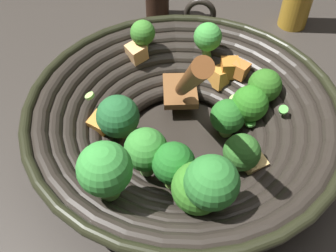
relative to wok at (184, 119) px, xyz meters
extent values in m
plane|color=#332D28|center=(0.00, 0.00, -0.06)|extent=(4.00, 4.00, 0.00)
cylinder|color=black|center=(0.00, 0.00, -0.05)|extent=(0.16, 0.16, 0.01)
torus|color=black|center=(0.00, 0.00, -0.04)|extent=(0.21, 0.21, 0.02)
torus|color=black|center=(0.00, 0.00, -0.03)|extent=(0.24, 0.24, 0.02)
torus|color=black|center=(0.00, 0.00, -0.02)|extent=(0.27, 0.27, 0.02)
torus|color=black|center=(0.00, 0.00, -0.01)|extent=(0.30, 0.30, 0.02)
torus|color=black|center=(0.00, 0.00, 0.00)|extent=(0.33, 0.33, 0.02)
torus|color=black|center=(0.00, 0.00, 0.01)|extent=(0.36, 0.36, 0.02)
torus|color=black|center=(0.00, 0.00, 0.01)|extent=(0.39, 0.39, 0.02)
torus|color=black|center=(0.00, 0.00, 0.02)|extent=(0.41, 0.41, 0.01)
torus|color=black|center=(-0.16, -0.16, 0.02)|extent=(0.04, 0.05, 0.05)
cylinder|color=#8AB051|center=(-0.12, 0.03, -0.01)|extent=(0.03, 0.03, 0.02)
sphere|color=#2E6A1E|center=(-0.12, 0.03, 0.01)|extent=(0.05, 0.05, 0.05)
cylinder|color=#5C8D3F|center=(0.07, -0.05, -0.03)|extent=(0.02, 0.03, 0.02)
sphere|color=#236030|center=(0.07, -0.05, 0.00)|extent=(0.06, 0.06, 0.06)
cylinder|color=#84B55C|center=(-0.02, 0.09, -0.02)|extent=(0.03, 0.03, 0.01)
sphere|color=#2E6524|center=(-0.02, 0.09, 0.01)|extent=(0.05, 0.05, 0.05)
cylinder|color=#6EA23F|center=(0.06, 0.06, -0.01)|extent=(0.03, 0.03, 0.02)
sphere|color=#206B23|center=(0.06, 0.06, 0.02)|extent=(0.05, 0.05, 0.05)
cylinder|color=#88B946|center=(0.07, 0.10, -0.01)|extent=(0.03, 0.03, 0.02)
sphere|color=#377D25|center=(0.07, 0.10, 0.03)|extent=(0.06, 0.06, 0.06)
cylinder|color=#79B356|center=(0.14, 0.04, 0.02)|extent=(0.03, 0.03, 0.02)
sphere|color=green|center=(0.14, 0.04, 0.06)|extent=(0.06, 0.06, 0.06)
cylinder|color=#56904A|center=(-0.11, -0.08, 0.01)|extent=(0.02, 0.02, 0.02)
sphere|color=green|center=(-0.11, -0.08, 0.04)|extent=(0.04, 0.04, 0.04)
cylinder|color=#80B44F|center=(-0.06, 0.02, -0.04)|extent=(0.03, 0.03, 0.02)
sphere|color=#256923|center=(-0.06, 0.02, -0.01)|extent=(0.05, 0.05, 0.05)
cylinder|color=#7CC258|center=(-0.09, 0.03, -0.03)|extent=(0.03, 0.03, 0.02)
sphere|color=#2C751E|center=(-0.09, 0.03, 0.00)|extent=(0.05, 0.05, 0.05)
cylinder|color=#67A84A|center=(0.06, 0.12, 0.01)|extent=(0.02, 0.02, 0.02)
sphere|color=#2E7C31|center=(0.06, 0.12, 0.05)|extent=(0.06, 0.06, 0.06)
cylinder|color=#629448|center=(0.08, 0.02, -0.02)|extent=(0.03, 0.03, 0.02)
sphere|color=#378732|center=(0.08, 0.02, 0.02)|extent=(0.05, 0.05, 0.05)
cylinder|color=#8BAF58|center=(-0.04, -0.15, 0.02)|extent=(0.02, 0.02, 0.02)
sphere|color=#3C802B|center=(-0.04, -0.15, 0.04)|extent=(0.04, 0.04, 0.04)
cube|color=#D08838|center=(-0.11, -0.04, -0.01)|extent=(0.03, 0.03, 0.04)
cube|color=orange|center=(-0.13, -0.03, 0.00)|extent=(0.03, 0.03, 0.02)
cube|color=orange|center=(0.06, 0.00, -0.03)|extent=(0.03, 0.04, 0.03)
cube|color=#ECAD6F|center=(-0.02, -0.14, 0.01)|extent=(0.03, 0.03, 0.03)
cube|color=#BF712A|center=(-0.12, -0.04, 0.00)|extent=(0.04, 0.04, 0.03)
cube|color=#E5BA6D|center=(-0.03, 0.10, -0.01)|extent=(0.03, 0.03, 0.03)
cube|color=#C77C2D|center=(0.09, -0.07, -0.01)|extent=(0.04, 0.04, 0.03)
cylinder|color=#56B247|center=(-0.08, 0.05, -0.02)|extent=(0.02, 0.02, 0.01)
cylinder|color=#56B247|center=(-0.11, 0.07, 0.01)|extent=(0.02, 0.02, 0.01)
cylinder|color=#6BC651|center=(-0.09, -0.06, 0.01)|extent=(0.02, 0.02, 0.01)
cylinder|color=#99D166|center=(-0.10, 0.00, -0.02)|extent=(0.02, 0.02, 0.01)
cylinder|color=#99D166|center=(0.08, -0.10, 0.01)|extent=(0.02, 0.02, 0.01)
cylinder|color=#56B247|center=(0.13, -0.01, 0.00)|extent=(0.01, 0.01, 0.01)
cube|color=brown|center=(-0.04, -0.06, -0.02)|extent=(0.08, 0.09, 0.01)
cylinder|color=brown|center=(0.02, 0.03, 0.10)|extent=(0.12, 0.16, 0.19)
camera|label=1|loc=(0.22, 0.26, 0.36)|focal=40.10mm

